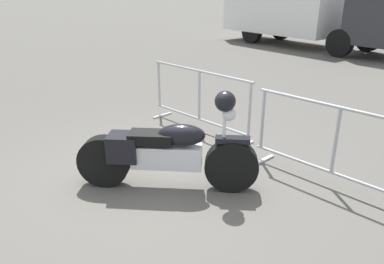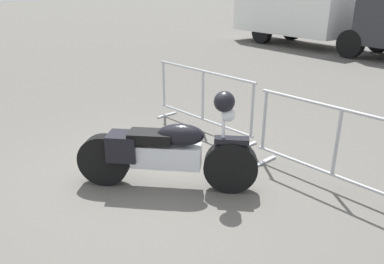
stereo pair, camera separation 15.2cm
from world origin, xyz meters
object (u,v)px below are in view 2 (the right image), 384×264
object	(u,v)px
crowd_barrier_far	(336,148)
box_truck	(313,5)
motorcycle	(166,152)
parked_car_yellow	(365,12)
parked_car_black	(325,9)
crowd_barrier_near	(203,100)

from	to	relation	value
crowd_barrier_far	box_truck	xyz separation A→B (m)	(-7.36, 9.43, 1.08)
motorcycle	box_truck	bearing A→B (deg)	72.61
motorcycle	parked_car_yellow	xyz separation A→B (m)	(-10.23, 22.54, 0.23)
box_truck	parked_car_black	size ratio (longest dim) A/B	1.70
crowd_barrier_far	parked_car_yellow	bearing A→B (deg)	118.83
crowd_barrier_near	parked_car_black	xyz separation A→B (m)	(-11.74, 20.60, 0.22)
crowd_barrier_near	box_truck	world-z (taller)	box_truck
crowd_barrier_far	parked_car_black	world-z (taller)	parked_car_black
crowd_barrier_far	box_truck	distance (m)	12.02
box_truck	crowd_barrier_near	bearing A→B (deg)	-61.61
parked_car_yellow	parked_car_black	bearing A→B (deg)	99.61
box_truck	motorcycle	bearing A→B (deg)	-59.70
box_truck	parked_car_yellow	size ratio (longest dim) A/B	1.83
crowd_barrier_far	parked_car_black	xyz separation A→B (m)	(-14.32, 20.60, 0.22)
motorcycle	box_truck	size ratio (longest dim) A/B	0.23
parked_car_yellow	motorcycle	bearing A→B (deg)	-152.71
parked_car_black	parked_car_yellow	world-z (taller)	parked_car_black
motorcycle	crowd_barrier_far	distance (m)	2.06
motorcycle	crowd_barrier_near	xyz separation A→B (m)	(-1.29, 1.61, 0.07)
crowd_barrier_far	parked_car_yellow	distance (m)	23.89
crowd_barrier_near	parked_car_yellow	world-z (taller)	parked_car_yellow
box_truck	parked_car_black	xyz separation A→B (m)	(-6.96, 11.16, -0.86)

